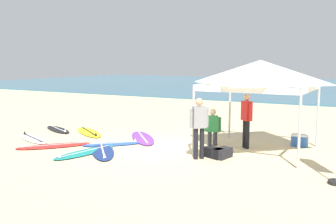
{
  "coord_description": "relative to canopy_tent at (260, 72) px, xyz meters",
  "views": [
    {
      "loc": [
        6.05,
        -10.24,
        2.71
      ],
      "look_at": [
        -0.33,
        1.03,
        1.0
      ],
      "focal_mm": 41.16,
      "sensor_mm": 36.0,
      "label": 1
    }
  ],
  "objects": [
    {
      "name": "person_red",
      "position": [
        -0.44,
        0.17,
        -1.4
      ],
      "size": [
        0.42,
        0.41,
        1.71
      ],
      "color": "black",
      "rests_on": "ground"
    },
    {
      "name": "cooler_box",
      "position": [
        0.99,
        1.25,
        -2.19
      ],
      "size": [
        0.5,
        0.36,
        0.39
      ],
      "color": "#2D60B7",
      "rests_on": "ground"
    },
    {
      "name": "person_grey",
      "position": [
        -1.15,
        -1.8,
        -1.4
      ],
      "size": [
        0.42,
        0.41,
        1.71
      ],
      "color": "black",
      "rests_on": "ground"
    },
    {
      "name": "surfboard_black",
      "position": [
        -7.89,
        -0.48,
        -2.35
      ],
      "size": [
        2.08,
        1.39,
        0.19
      ],
      "color": "black",
      "rests_on": "ground"
    },
    {
      "name": "ground_plane",
      "position": [
        -2.77,
        -1.13,
        -2.39
      ],
      "size": [
        80.0,
        80.0,
        0.0
      ],
      "primitive_type": "plane",
      "color": "beige"
    },
    {
      "name": "canopy_tent",
      "position": [
        0.0,
        0.0,
        0.0
      ],
      "size": [
        3.06,
        3.06,
        2.75
      ],
      "color": "#B7B7BC",
      "rests_on": "ground"
    },
    {
      "name": "surfboard_blue",
      "position": [
        -4.35,
        -1.58,
        -2.35
      ],
      "size": [
        1.69,
        1.68,
        0.19
      ],
      "color": "blue",
      "rests_on": "ground"
    },
    {
      "name": "surfboard_white",
      "position": [
        -7.31,
        -2.23,
        -2.35
      ],
      "size": [
        2.19,
        1.33,
        0.19
      ],
      "color": "white",
      "rests_on": "ground"
    },
    {
      "name": "person_green",
      "position": [
        -1.5,
        0.01,
        -1.73
      ],
      "size": [
        0.51,
        0.34,
        1.2
      ],
      "color": "#383842",
      "rests_on": "ground"
    },
    {
      "name": "surfboard_yellow",
      "position": [
        -6.42,
        -0.33,
        -2.35
      ],
      "size": [
        2.3,
        1.85,
        0.19
      ],
      "color": "yellow",
      "rests_on": "ground"
    },
    {
      "name": "surfboard_purple",
      "position": [
        -4.07,
        -0.21,
        -2.35
      ],
      "size": [
        2.24,
        2.39,
        0.19
      ],
      "color": "purple",
      "rests_on": "ground"
    },
    {
      "name": "gear_bag_near_tent",
      "position": [
        -0.6,
        -1.38,
        -2.25
      ],
      "size": [
        0.42,
        0.65,
        0.28
      ],
      "primitive_type": "cube",
      "rotation": [
        0.0,
        0.0,
        1.39
      ],
      "color": "#232328",
      "rests_on": "ground"
    },
    {
      "name": "surfboard_navy",
      "position": [
        -3.99,
        -2.5,
        -2.35
      ],
      "size": [
        2.11,
        2.23,
        0.19
      ],
      "color": "navy",
      "rests_on": "ground"
    },
    {
      "name": "surfboard_teal",
      "position": [
        -4.35,
        -2.88,
        -2.35
      ],
      "size": [
        0.87,
        2.31,
        0.19
      ],
      "color": "#19847F",
      "rests_on": "ground"
    },
    {
      "name": "sea",
      "position": [
        -2.77,
        31.29,
        -2.34
      ],
      "size": [
        80.0,
        36.0,
        0.1
      ],
      "primitive_type": "cube",
      "color": "#386B84",
      "rests_on": "ground"
    },
    {
      "name": "surfboard_red",
      "position": [
        -5.82,
        -2.7,
        -2.35
      ],
      "size": [
        1.94,
        2.19,
        0.19
      ],
      "color": "red",
      "rests_on": "ground"
    },
    {
      "name": "gear_bag_by_pole",
      "position": [
        -0.84,
        -1.46,
        -2.25
      ],
      "size": [
        0.68,
        0.53,
        0.28
      ],
      "primitive_type": "cube",
      "rotation": [
        0.0,
        0.0,
        2.74
      ],
      "color": "black",
      "rests_on": "ground"
    }
  ]
}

